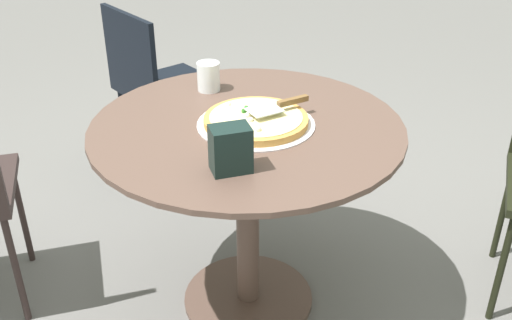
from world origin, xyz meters
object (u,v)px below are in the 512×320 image
Objects in this scene: pizza_server at (280,105)px; patio_chair_near at (157,80)px; patio_table at (247,173)px; napkin_dispenser at (231,149)px; pizza_on_tray at (256,120)px; drinking_cup at (209,76)px.

patio_chair_near is (1.03, 0.22, -0.27)m from pizza_server.
napkin_dispenser reaches higher than patio_table.
pizza_on_tray is at bearing -114.08° from patio_table.
patio_chair_near reaches higher than pizza_on_tray.
napkin_dispenser is at bearing 153.46° from patio_table.
pizza_on_tray is 0.33m from drinking_cup.
drinking_cup is 0.12× the size of patio_chair_near.
napkin_dispenser is at bearing 137.31° from pizza_server.
drinking_cup is at bearing -174.29° from patio_chair_near.
pizza_on_tray is at bearing 58.98° from napkin_dispenser.
pizza_server is 1.09m from patio_chair_near.
pizza_on_tray is at bearing -168.11° from drinking_cup.
patio_chair_near reaches higher than pizza_server.
pizza_on_tray is 1.71× the size of pizza_server.
patio_chair_near is at bearing 6.27° from patio_table.
pizza_on_tray is 2.87× the size of napkin_dispenser.
pizza_on_tray is (-0.01, -0.03, 0.19)m from patio_table.
pizza_server is 2.14× the size of drinking_cup.
patio_chair_near is at bearing 5.71° from drinking_cup.
patio_table is 0.37m from napkin_dispenser.
pizza_on_tray is 3.67× the size of drinking_cup.
napkin_dispenser reaches higher than pizza_server.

